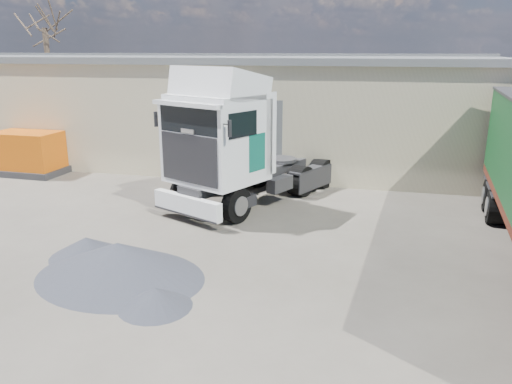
% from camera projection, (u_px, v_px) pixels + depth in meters
% --- Properties ---
extents(ground, '(120.00, 120.00, 0.00)m').
position_uv_depth(ground, '(207.00, 288.00, 12.26)').
color(ground, '#2C2A24').
rests_on(ground, ground).
extents(warehouse, '(30.60, 12.60, 5.42)m').
position_uv_depth(warehouse, '(197.00, 105.00, 27.82)').
color(warehouse, beige).
rests_on(warehouse, ground).
extents(bare_tree, '(4.00, 4.00, 9.60)m').
position_uv_depth(bare_tree, '(43.00, 13.00, 32.80)').
color(bare_tree, '#382B21').
rests_on(bare_tree, ground).
extents(tractor_unit, '(5.78, 8.00, 5.12)m').
position_uv_depth(tractor_unit, '(235.00, 149.00, 18.08)').
color(tractor_unit, black).
rests_on(tractor_unit, ground).
extents(panel_van, '(3.42, 4.98, 1.89)m').
position_uv_depth(panel_van, '(204.00, 160.00, 21.74)').
color(panel_van, black).
rests_on(panel_van, ground).
extents(orange_skip, '(3.23, 2.07, 1.98)m').
position_uv_depth(orange_skip, '(28.00, 156.00, 23.19)').
color(orange_skip, '#2D2D30').
rests_on(orange_skip, ground).
extents(gravel_heap, '(5.36, 5.20, 0.95)m').
position_uv_depth(gravel_heap, '(117.00, 261.00, 12.76)').
color(gravel_heap, black).
rests_on(gravel_heap, ground).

